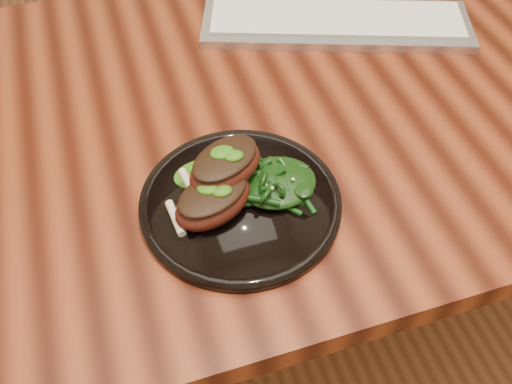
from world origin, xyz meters
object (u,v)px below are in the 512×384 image
at_px(desk, 285,135).
at_px(greens_heap, 277,179).
at_px(plate, 240,203).
at_px(keyboard, 336,23).
at_px(lamb_chop_front, 213,200).

xyz_separation_m(desk, greens_heap, (-0.08, -0.19, 0.11)).
bearing_deg(desk, greens_heap, -113.79).
bearing_deg(desk, plate, -125.00).
bearing_deg(keyboard, plate, -129.27).
height_order(desk, lamb_chop_front, lamb_chop_front).
distance_m(desk, plate, 0.25).
xyz_separation_m(desk, keyboard, (0.15, 0.15, 0.09)).
bearing_deg(lamb_chop_front, keyboard, 47.87).
bearing_deg(lamb_chop_front, desk, 49.37).
xyz_separation_m(plate, lamb_chop_front, (-0.04, -0.01, 0.03)).
bearing_deg(plate, desk, 55.00).
xyz_separation_m(plate, keyboard, (0.28, 0.34, 0.00)).
height_order(desk, plate, plate).
bearing_deg(keyboard, lamb_chop_front, -132.13).
bearing_deg(desk, keyboard, 45.97).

